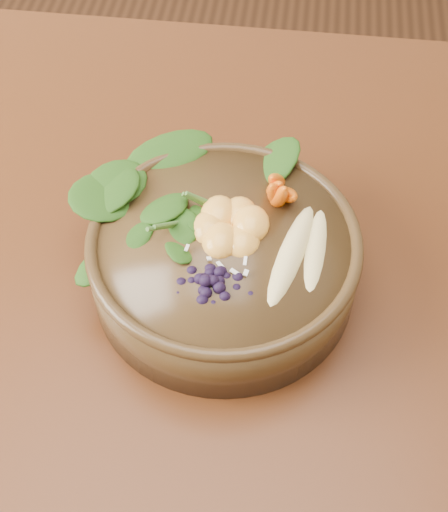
{
  "coord_description": "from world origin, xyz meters",
  "views": [
    {
      "loc": [
        0.18,
        -0.5,
        1.39
      ],
      "look_at": [
        0.12,
        -0.04,
        0.8
      ],
      "focal_mm": 50.0,
      "sensor_mm": 36.0,
      "label": 1
    }
  ],
  "objects_px": {
    "dining_table": "(131,294)",
    "mandarin_cluster": "(230,217)",
    "carrot_cluster": "(290,169)",
    "stoneware_bowl": "(224,262)",
    "kale_heap": "(197,177)",
    "banana_halves": "(305,243)",
    "blueberry_pile": "(212,273)"
  },
  "relations": [
    {
      "from": "dining_table",
      "to": "mandarin_cluster",
      "type": "distance_m",
      "value": 0.22
    },
    {
      "from": "carrot_cluster",
      "to": "mandarin_cluster",
      "type": "xyz_separation_m",
      "value": [
        -0.06,
        -0.05,
        -0.02
      ]
    },
    {
      "from": "stoneware_bowl",
      "to": "kale_heap",
      "type": "xyz_separation_m",
      "value": [
        -0.04,
        0.06,
        0.06
      ]
    },
    {
      "from": "carrot_cluster",
      "to": "mandarin_cluster",
      "type": "bearing_deg",
      "value": -129.81
    },
    {
      "from": "stoneware_bowl",
      "to": "mandarin_cluster",
      "type": "relative_size",
      "value": 3.15
    },
    {
      "from": "banana_halves",
      "to": "blueberry_pile",
      "type": "xyz_separation_m",
      "value": [
        -0.09,
        -0.05,
        0.01
      ]
    },
    {
      "from": "kale_heap",
      "to": "banana_halves",
      "type": "bearing_deg",
      "value": -30.8
    },
    {
      "from": "mandarin_cluster",
      "to": "stoneware_bowl",
      "type": "bearing_deg",
      "value": -103.59
    },
    {
      "from": "dining_table",
      "to": "blueberry_pile",
      "type": "bearing_deg",
      "value": -38.69
    },
    {
      "from": "kale_heap",
      "to": "mandarin_cluster",
      "type": "bearing_deg",
      "value": -49.04
    },
    {
      "from": "carrot_cluster",
      "to": "mandarin_cluster",
      "type": "relative_size",
      "value": 0.87
    },
    {
      "from": "stoneware_bowl",
      "to": "carrot_cluster",
      "type": "xyz_separation_m",
      "value": [
        0.06,
        0.07,
        0.08
      ]
    },
    {
      "from": "banana_halves",
      "to": "blueberry_pile",
      "type": "distance_m",
      "value": 0.1
    },
    {
      "from": "mandarin_cluster",
      "to": "blueberry_pile",
      "type": "relative_size",
      "value": 0.69
    },
    {
      "from": "kale_heap",
      "to": "banana_halves",
      "type": "distance_m",
      "value": 0.14
    },
    {
      "from": "stoneware_bowl",
      "to": "mandarin_cluster",
      "type": "xyz_separation_m",
      "value": [
        0.0,
        0.02,
        0.05
      ]
    },
    {
      "from": "stoneware_bowl",
      "to": "mandarin_cluster",
      "type": "bearing_deg",
      "value": 76.41
    },
    {
      "from": "dining_table",
      "to": "mandarin_cluster",
      "type": "height_order",
      "value": "mandarin_cluster"
    },
    {
      "from": "dining_table",
      "to": "banana_halves",
      "type": "height_order",
      "value": "banana_halves"
    },
    {
      "from": "banana_halves",
      "to": "mandarin_cluster",
      "type": "bearing_deg",
      "value": 170.25
    },
    {
      "from": "blueberry_pile",
      "to": "dining_table",
      "type": "bearing_deg",
      "value": 141.31
    },
    {
      "from": "banana_halves",
      "to": "mandarin_cluster",
      "type": "xyz_separation_m",
      "value": [
        -0.08,
        0.02,
        0.0
      ]
    },
    {
      "from": "stoneware_bowl",
      "to": "kale_heap",
      "type": "bearing_deg",
      "value": 119.62
    },
    {
      "from": "banana_halves",
      "to": "mandarin_cluster",
      "type": "height_order",
      "value": "mandarin_cluster"
    },
    {
      "from": "kale_heap",
      "to": "blueberry_pile",
      "type": "xyz_separation_m",
      "value": [
        0.03,
        -0.12,
        -0.0
      ]
    },
    {
      "from": "dining_table",
      "to": "kale_heap",
      "type": "xyz_separation_m",
      "value": [
        0.09,
        0.03,
        0.19
      ]
    },
    {
      "from": "carrot_cluster",
      "to": "blueberry_pile",
      "type": "bearing_deg",
      "value": -109.55
    },
    {
      "from": "stoneware_bowl",
      "to": "banana_halves",
      "type": "height_order",
      "value": "banana_halves"
    },
    {
      "from": "stoneware_bowl",
      "to": "banana_halves",
      "type": "xyz_separation_m",
      "value": [
        0.08,
        -0.01,
        0.05
      ]
    },
    {
      "from": "dining_table",
      "to": "kale_heap",
      "type": "distance_m",
      "value": 0.21
    },
    {
      "from": "dining_table",
      "to": "carrot_cluster",
      "type": "distance_m",
      "value": 0.28
    },
    {
      "from": "dining_table",
      "to": "kale_heap",
      "type": "bearing_deg",
      "value": 18.56
    }
  ]
}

